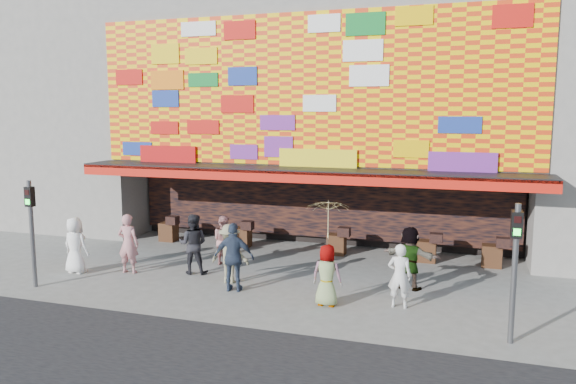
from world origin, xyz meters
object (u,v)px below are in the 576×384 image
object	(u,v)px
ped_i	(224,240)
parasol	(328,220)
signal_right	(515,258)
ped_g	(327,275)
ped_h	(400,276)
ped_b	(128,244)
ped_f	(410,258)
ped_c	(193,244)
ped_a	(75,245)
signal_left	(31,221)
ped_d	(230,254)
ped_e	(234,257)

from	to	relation	value
ped_i	parasol	world-z (taller)	parasol
signal_right	ped_g	size ratio (longest dim) A/B	1.91
ped_h	parasol	size ratio (longest dim) A/B	0.84
ped_b	ped_i	size ratio (longest dim) A/B	1.15
ped_f	signal_right	bearing A→B (deg)	143.68
ped_h	ped_g	bearing A→B (deg)	13.88
ped_c	ped_g	bearing A→B (deg)	148.99
signal_right	ped_h	distance (m)	3.10
ped_g	ped_a	bearing A→B (deg)	-0.36
ped_a	ped_h	world-z (taller)	ped_a
ped_i	ped_g	bearing A→B (deg)	176.42
signal_left	ped_d	size ratio (longest dim) A/B	1.77
signal_left	ped_e	distance (m)	5.69
signal_left	ped_h	bearing A→B (deg)	8.46
ped_b	parasol	world-z (taller)	parasol
signal_right	ped_i	bearing A→B (deg)	155.83
signal_right	ped_g	distance (m)	4.53
ped_c	ped_h	size ratio (longest dim) A/B	1.12
ped_a	ped_i	world-z (taller)	ped_a
signal_left	ped_e	world-z (taller)	signal_left
signal_right	ped_b	world-z (taller)	signal_right
ped_g	ped_h	size ratio (longest dim) A/B	0.97
signal_left	ped_f	distance (m)	10.47
signal_left	ped_f	size ratio (longest dim) A/B	1.71
ped_b	ped_c	distance (m)	1.97
ped_e	ped_h	world-z (taller)	ped_e
ped_d	ped_f	bearing A→B (deg)	-170.93
ped_e	ped_f	size ratio (longest dim) A/B	1.07
ped_b	ped_f	distance (m)	8.32
ped_i	ped_d	bearing A→B (deg)	149.48
ped_c	ped_d	size ratio (longest dim) A/B	1.07
ped_e	ped_g	xyz separation A→B (m)	(2.69, -0.35, -0.15)
ped_c	ped_h	xyz separation A→B (m)	(6.28, -1.08, -0.10)
ped_c	ped_e	xyz separation A→B (m)	(1.84, -1.16, 0.03)
signal_right	ped_g	world-z (taller)	signal_right
ped_a	ped_e	distance (m)	5.25
ped_d	ped_b	bearing A→B (deg)	-1.31
ped_e	ped_b	bearing A→B (deg)	-18.09
ped_g	ped_f	bearing A→B (deg)	-129.59
signal_right	ped_g	xyz separation A→B (m)	(-4.27, 1.04, -1.07)
ped_h	ped_e	bearing A→B (deg)	1.21
ped_d	ped_g	distance (m)	3.27
ped_a	ped_d	distance (m)	4.86
ped_h	ped_d	bearing A→B (deg)	-6.70
parasol	ped_i	bearing A→B (deg)	146.41
signal_right	ped_c	distance (m)	9.21
ped_e	ped_g	size ratio (longest dim) A/B	1.20
ped_a	ped_e	size ratio (longest dim) A/B	0.91
signal_left	signal_right	size ratio (longest dim) A/B	1.00
ped_d	ped_e	xyz separation A→B (m)	(0.42, -0.67, 0.09)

